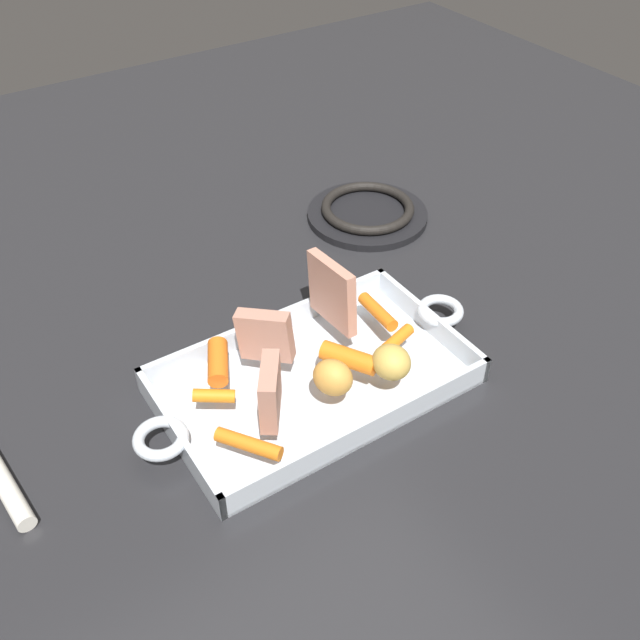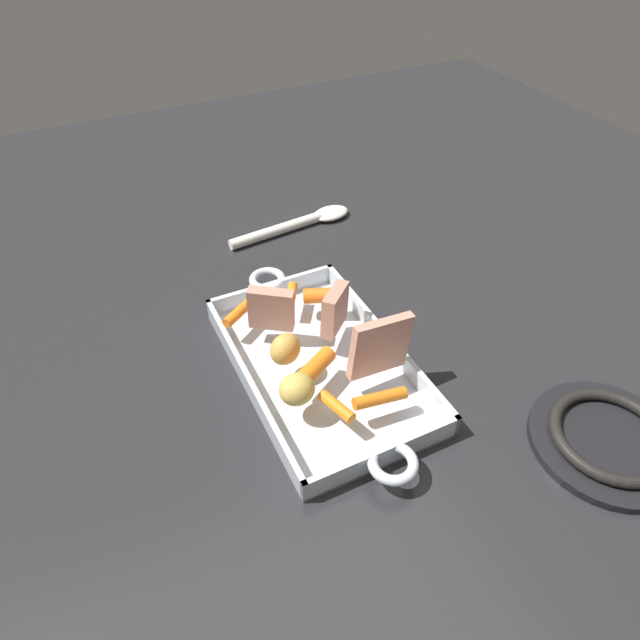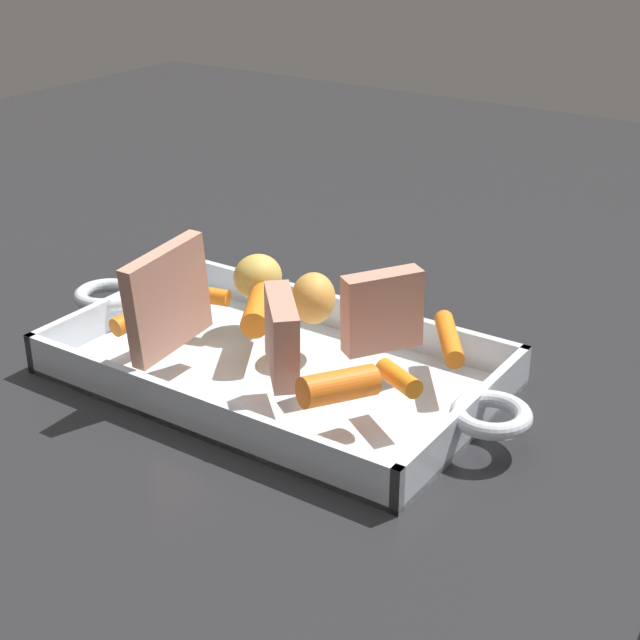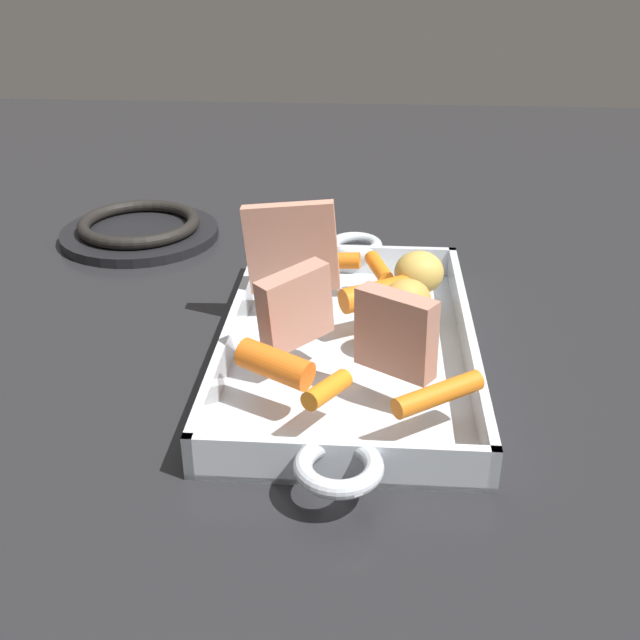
% 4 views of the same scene
% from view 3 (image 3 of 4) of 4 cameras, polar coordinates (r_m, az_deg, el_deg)
% --- Properties ---
extents(ground_plane, '(2.09, 2.09, 0.00)m').
position_cam_3_polar(ground_plane, '(0.78, -2.67, -3.51)').
color(ground_plane, '#232326').
extents(roasting_dish, '(0.43, 0.21, 0.03)m').
position_cam_3_polar(roasting_dish, '(0.77, -2.69, -2.86)').
color(roasting_dish, silver).
rests_on(roasting_dish, ground_plane).
extents(roast_slice_thick, '(0.01, 0.09, 0.09)m').
position_cam_3_polar(roast_slice_thick, '(0.74, -9.08, 1.24)').
color(roast_slice_thick, tan).
rests_on(roast_slice_thick, roasting_dish).
extents(roast_slice_outer, '(0.06, 0.06, 0.07)m').
position_cam_3_polar(roast_slice_outer, '(0.70, -2.30, -1.00)').
color(roast_slice_outer, tan).
rests_on(roast_slice_outer, roasting_dish).
extents(roast_slice_thin, '(0.05, 0.06, 0.06)m').
position_cam_3_polar(roast_slice_thin, '(0.74, 3.73, 0.54)').
color(roast_slice_thin, tan).
rests_on(roast_slice_thin, roasting_dish).
extents(baby_carrot_southeast, '(0.05, 0.06, 0.03)m').
position_cam_3_polar(baby_carrot_southeast, '(0.67, 1.12, -3.96)').
color(baby_carrot_southeast, orange).
rests_on(baby_carrot_southeast, roasting_dish).
extents(baby_carrot_center_left, '(0.05, 0.03, 0.02)m').
position_cam_3_polar(baby_carrot_center_left, '(0.83, -7.15, 1.53)').
color(baby_carrot_center_left, orange).
rests_on(baby_carrot_center_left, roasting_dish).
extents(baby_carrot_northwest, '(0.05, 0.07, 0.02)m').
position_cam_3_polar(baby_carrot_northwest, '(0.79, -3.64, 0.70)').
color(baby_carrot_northwest, orange).
rests_on(baby_carrot_northwest, roasting_dish).
extents(baby_carrot_short, '(0.02, 0.07, 0.02)m').
position_cam_3_polar(baby_carrot_short, '(0.80, -10.25, 0.52)').
color(baby_carrot_short, orange).
rests_on(baby_carrot_short, roasting_dish).
extents(baby_carrot_northeast, '(0.05, 0.07, 0.02)m').
position_cam_3_polar(baby_carrot_northeast, '(0.75, 7.70, -1.09)').
color(baby_carrot_northeast, orange).
rests_on(baby_carrot_northeast, roasting_dish).
extents(baby_carrot_long, '(0.05, 0.04, 0.02)m').
position_cam_3_polar(baby_carrot_long, '(0.69, 4.71, -3.47)').
color(baby_carrot_long, orange).
rests_on(baby_carrot_long, roasting_dish).
extents(potato_golden_large, '(0.05, 0.05, 0.04)m').
position_cam_3_polar(potato_golden_large, '(0.83, -3.73, 2.59)').
color(potato_golden_large, gold).
rests_on(potato_golden_large, roasting_dish).
extents(potato_golden_small, '(0.05, 0.06, 0.04)m').
position_cam_3_polar(potato_golden_small, '(0.78, -0.40, 1.31)').
color(potato_golden_small, gold).
rests_on(potato_golden_small, roasting_dish).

